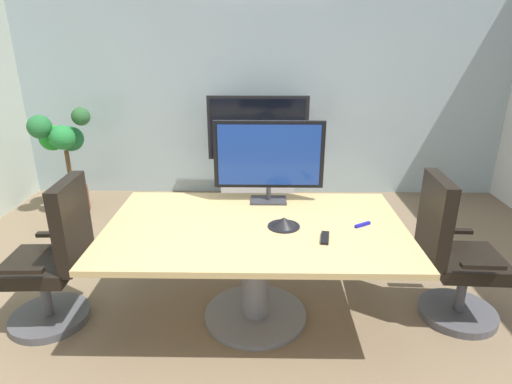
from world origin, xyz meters
The scene contains 11 objects.
ground_plane centered at (0.00, 0.00, 0.00)m, with size 7.12×7.12×0.00m, color #7A664C.
wall_back_glass_partition centered at (0.00, 2.92, 1.47)m, with size 6.12×0.10×2.94m, color #9EB2B7.
conference_table centered at (-0.05, 0.20, 0.58)m, with size 2.06×1.25×0.75m.
office_chair_left centered at (-1.47, 0.12, 0.46)m, with size 0.60×0.58×1.09m.
office_chair_right centered at (1.36, 0.23, 0.46)m, with size 0.61×0.58×1.09m.
tv_monitor centered at (0.04, 0.65, 1.11)m, with size 0.84×0.18×0.64m.
wall_display_unit centered at (-0.07, 2.56, 0.44)m, with size 1.20×0.36×1.31m.
potted_plant centered at (-2.28, 2.19, 0.71)m, with size 0.65×0.59×1.22m.
conference_phone centered at (0.14, 0.17, 0.78)m, with size 0.22×0.22×0.07m.
remote_control centered at (0.40, -0.01, 0.76)m, with size 0.05×0.17×0.02m, color black.
whiteboard_marker centered at (0.68, 0.19, 0.76)m, with size 0.13×0.02×0.02m, color #1919A5.
Camera 1 is at (-0.01, -2.47, 2.00)m, focal length 29.91 mm.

